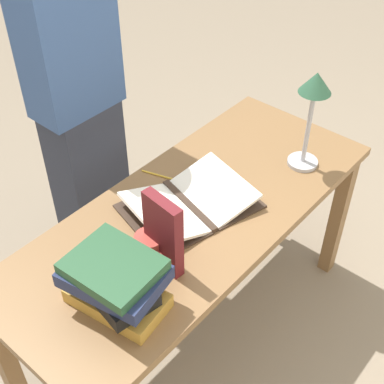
{
  "coord_description": "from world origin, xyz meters",
  "views": [
    {
      "loc": [
        1.07,
        0.92,
        2.06
      ],
      "look_at": [
        -0.0,
        -0.01,
        0.82
      ],
      "focal_mm": 50.0,
      "sensor_mm": 36.0,
      "label": 1
    }
  ],
  "objects_px": {
    "book_standing_upright": "(163,234)",
    "coffee_mug": "(150,248)",
    "open_book": "(190,203)",
    "pencil": "(158,175)",
    "reading_lamp": "(313,100)",
    "person_reader": "(77,101)",
    "book_stack_tall": "(115,283)"
  },
  "relations": [
    {
      "from": "coffee_mug",
      "to": "person_reader",
      "type": "distance_m",
      "value": 0.8
    },
    {
      "from": "book_stack_tall",
      "to": "coffee_mug",
      "type": "bearing_deg",
      "value": -165.19
    },
    {
      "from": "open_book",
      "to": "reading_lamp",
      "type": "distance_m",
      "value": 0.59
    },
    {
      "from": "pencil",
      "to": "person_reader",
      "type": "height_order",
      "value": "person_reader"
    },
    {
      "from": "book_standing_upright",
      "to": "coffee_mug",
      "type": "bearing_deg",
      "value": -68.91
    },
    {
      "from": "open_book",
      "to": "book_stack_tall",
      "type": "bearing_deg",
      "value": 28.49
    },
    {
      "from": "book_standing_upright",
      "to": "person_reader",
      "type": "bearing_deg",
      "value": -106.15
    },
    {
      "from": "pencil",
      "to": "reading_lamp",
      "type": "bearing_deg",
      "value": 138.4
    },
    {
      "from": "book_standing_upright",
      "to": "open_book",
      "type": "bearing_deg",
      "value": -149.82
    },
    {
      "from": "open_book",
      "to": "pencil",
      "type": "xyz_separation_m",
      "value": [
        -0.06,
        -0.21,
        -0.02
      ]
    },
    {
      "from": "book_standing_upright",
      "to": "person_reader",
      "type": "distance_m",
      "value": 0.83
    },
    {
      "from": "reading_lamp",
      "to": "pencil",
      "type": "bearing_deg",
      "value": -41.6
    },
    {
      "from": "book_stack_tall",
      "to": "reading_lamp",
      "type": "height_order",
      "value": "reading_lamp"
    },
    {
      "from": "reading_lamp",
      "to": "person_reader",
      "type": "relative_size",
      "value": 0.22
    },
    {
      "from": "book_stack_tall",
      "to": "pencil",
      "type": "relative_size",
      "value": 2.28
    },
    {
      "from": "book_stack_tall",
      "to": "pencil",
      "type": "xyz_separation_m",
      "value": [
        -0.52,
        -0.33,
        -0.09
      ]
    },
    {
      "from": "coffee_mug",
      "to": "pencil",
      "type": "relative_size",
      "value": 0.93
    },
    {
      "from": "reading_lamp",
      "to": "coffee_mug",
      "type": "relative_size",
      "value": 3.16
    },
    {
      "from": "reading_lamp",
      "to": "open_book",
      "type": "bearing_deg",
      "value": -19.63
    },
    {
      "from": "reading_lamp",
      "to": "person_reader",
      "type": "height_order",
      "value": "person_reader"
    },
    {
      "from": "reading_lamp",
      "to": "coffee_mug",
      "type": "xyz_separation_m",
      "value": [
        0.76,
        -0.11,
        -0.24
      ]
    },
    {
      "from": "pencil",
      "to": "coffee_mug",
      "type": "bearing_deg",
      "value": 40.03
    },
    {
      "from": "book_stack_tall",
      "to": "reading_lamp",
      "type": "relative_size",
      "value": 0.78
    },
    {
      "from": "book_stack_tall",
      "to": "reading_lamp",
      "type": "distance_m",
      "value": 0.98
    },
    {
      "from": "book_stack_tall",
      "to": "person_reader",
      "type": "xyz_separation_m",
      "value": [
        -0.52,
        -0.77,
        0.06
      ]
    },
    {
      "from": "open_book",
      "to": "book_standing_upright",
      "type": "distance_m",
      "value": 0.31
    },
    {
      "from": "book_standing_upright",
      "to": "person_reader",
      "type": "relative_size",
      "value": 0.15
    },
    {
      "from": "book_standing_upright",
      "to": "coffee_mug",
      "type": "distance_m",
      "value": 0.1
    },
    {
      "from": "open_book",
      "to": "person_reader",
      "type": "distance_m",
      "value": 0.67
    },
    {
      "from": "open_book",
      "to": "reading_lamp",
      "type": "height_order",
      "value": "reading_lamp"
    },
    {
      "from": "reading_lamp",
      "to": "coffee_mug",
      "type": "height_order",
      "value": "reading_lamp"
    },
    {
      "from": "book_standing_upright",
      "to": "pencil",
      "type": "height_order",
      "value": "book_standing_upright"
    }
  ]
}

